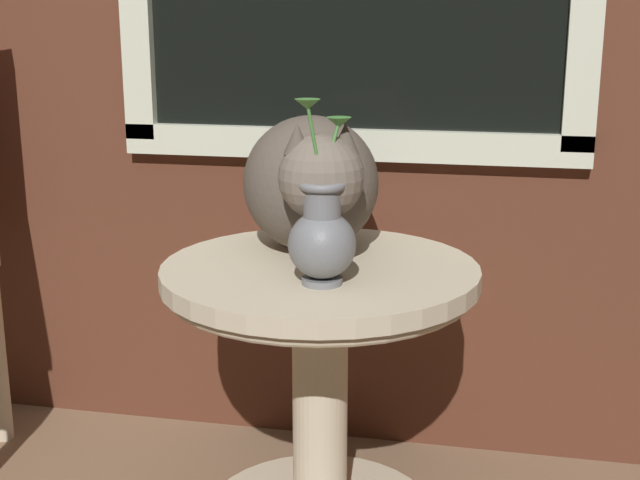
% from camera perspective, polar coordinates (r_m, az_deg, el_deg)
% --- Properties ---
extents(wicker_side_table, '(0.61, 0.61, 0.56)m').
position_cam_1_polar(wicker_side_table, '(1.74, -0.00, -7.23)').
color(wicker_side_table, beige).
rests_on(wicker_side_table, ground_plane).
extents(cat, '(0.35, 0.59, 0.28)m').
position_cam_1_polar(cat, '(1.74, -0.53, 3.73)').
color(cat, brown).
rests_on(cat, wicker_side_table).
extents(pewter_vase_with_ivy, '(0.12, 0.12, 0.33)m').
position_cam_1_polar(pewter_vase_with_ivy, '(1.54, 0.14, 0.41)').
color(pewter_vase_with_ivy, slate).
rests_on(pewter_vase_with_ivy, wicker_side_table).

